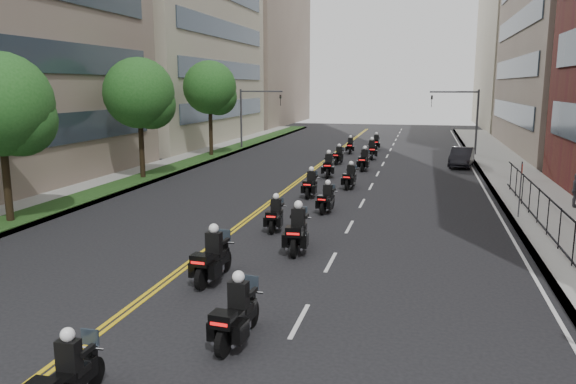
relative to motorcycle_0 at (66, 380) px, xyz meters
name	(u,v)px	position (x,y,z in m)	size (l,w,h in m)	color
sidewalk_right	(529,192)	(12.10, 24.97, -0.56)	(4.00, 90.00, 0.15)	gray
sidewalk_left	(139,176)	(-11.90, 24.97, -0.56)	(4.00, 90.00, 0.15)	gray
grass_strip	(150,175)	(-11.10, 24.97, -0.46)	(2.00, 90.00, 0.04)	#1C3714
building_right_far	(542,33)	(21.60, 77.97, 12.37)	(15.00, 28.00, 26.00)	#ABA18A
building_left_far	(242,39)	(-21.90, 77.97, 12.37)	(16.00, 28.00, 26.00)	#7D695B
iron_fence	(566,236)	(11.10, 11.97, 0.27)	(0.05, 28.00, 1.50)	black
street_trees	(92,101)	(-10.94, 18.57, 4.50)	(4.40, 38.40, 7.98)	black
traffic_signal_right	(466,112)	(9.64, 41.97, 3.07)	(4.09, 0.20, 5.60)	#3F3F44
traffic_signal_left	(251,110)	(-9.43, 41.97, 3.07)	(4.09, 0.20, 5.60)	#3F3F44
motorcycle_0	(66,380)	(0.00, 0.00, 0.00)	(0.49, 2.16, 1.60)	black
motorcycle_1	(237,315)	(2.14, 3.41, 0.05)	(0.63, 2.34, 1.72)	black
motorcycle_2	(212,259)	(0.07, 7.24, 0.08)	(0.62, 2.44, 1.80)	black
motorcycle_3	(298,232)	(1.92, 10.96, 0.10)	(0.64, 2.52, 1.86)	black
motorcycle_4	(275,216)	(0.36, 13.72, -0.02)	(0.50, 2.10, 1.55)	black
motorcycle_5	(327,200)	(1.88, 17.56, -0.02)	(0.62, 2.08, 1.54)	black
motorcycle_6	(311,185)	(0.41, 21.04, 0.02)	(0.52, 2.22, 1.64)	black
motorcycle_7	(350,178)	(2.17, 24.06, 0.00)	(0.63, 2.17, 1.61)	black
motorcycle_8	(328,166)	(0.23, 27.88, 0.07)	(0.64, 2.41, 1.78)	black
motorcycle_9	(364,161)	(2.23, 31.28, 0.06)	(0.61, 2.38, 1.75)	black
motorcycle_10	(339,156)	(-0.01, 34.16, -0.02)	(0.61, 2.11, 1.56)	black
motorcycle_11	(372,150)	(2.19, 37.68, 0.08)	(0.71, 2.45, 1.81)	black
motorcycle_12	(350,146)	(-0.01, 41.12, 0.01)	(0.56, 2.19, 1.61)	black
motorcycle_13	(376,143)	(2.00, 44.27, 0.03)	(0.53, 2.27, 1.67)	black
parked_sedan	(462,157)	(9.07, 34.94, 0.08)	(1.50, 4.30, 1.42)	black
pedestrian_c	(576,190)	(13.49, 20.80, 0.35)	(0.97, 0.40, 1.66)	#47464E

